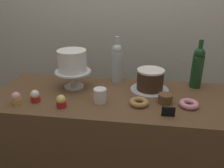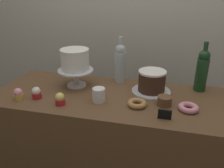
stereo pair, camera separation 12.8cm
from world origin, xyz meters
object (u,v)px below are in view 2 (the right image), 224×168
Objects in this scene: cake_stand_pedestal at (76,75)px; donut_pink at (188,108)px; cookie_stack at (165,101)px; white_layer_cake at (75,60)px; wine_bottle_clear at (121,62)px; coffee_cup_ceramic at (99,95)px; cupcake_vanilla at (36,93)px; cupcake_strawberry at (18,94)px; chocolate_round_cake at (152,81)px; price_sign_chalkboard at (165,114)px; wine_bottle_green at (202,70)px; cupcake_lemon at (60,99)px; donut_maple at (137,103)px.

cake_stand_pedestal reaches higher than donut_pink.
white_layer_cake is at bearing 166.60° from cookie_stack.
wine_bottle_clear reaches higher than coffee_cup_ceramic.
cupcake_strawberry is at bearing -156.09° from cupcake_vanilla.
white_layer_cake is 0.52m from chocolate_round_cake.
cake_stand_pedestal is at bearing 154.11° from price_sign_chalkboard.
cake_stand_pedestal is 0.74× the size of wine_bottle_green.
price_sign_chalkboard is at bearing -4.12° from cupcake_vanilla.
cupcake_lemon is at bearing -87.64° from cake_stand_pedestal.
donut_pink is at bearing -105.93° from wine_bottle_green.
white_layer_cake is 0.32m from coffee_cup_ceramic.
wine_bottle_clear reaches higher than cupcake_lemon.
cupcake_lemon is (0.01, -0.28, -0.05)m from cake_stand_pedestal.
cupcake_strawberry is 0.87× the size of coffee_cup_ceramic.
cupcake_strawberry is 0.11m from cupcake_vanilla.
white_layer_cake reaches higher than cupcake_vanilla.
wine_bottle_clear is 3.87× the size of cookie_stack.
wine_bottle_clear is at bearing 57.87° from cupcake_lemon.
wine_bottle_green is 4.38× the size of cupcake_strawberry.
coffee_cup_ceramic is (-0.52, -0.02, 0.03)m from donut_pink.
wine_bottle_clear is 1.00× the size of wine_bottle_green.
cake_stand_pedestal is 3.23× the size of cupcake_vanilla.
cake_stand_pedestal reaches higher than donut_maple.
cupcake_vanilla is 0.88× the size of cookie_stack.
wine_bottle_clear is at bearing 27.89° from cake_stand_pedestal.
cupcake_strawberry is at bearing -172.77° from donut_maple.
cake_stand_pedestal is 0.51m from chocolate_round_cake.
cookie_stack is at bearing 17.61° from donut_maple.
cookie_stack is 1.20× the size of price_sign_chalkboard.
chocolate_round_cake is at bearing 21.42° from cupcake_strawberry.
cake_stand_pedestal is 2.83× the size of coffee_cup_ceramic.
white_layer_cake reaches higher than price_sign_chalkboard.
cake_stand_pedestal is at bearing -90.00° from white_layer_cake.
cupcake_strawberry is 0.66× the size of donut_maple.
cupcake_lemon is 0.61m from cookie_stack.
coffee_cup_ceramic is (0.22, -0.19, -0.04)m from cake_stand_pedestal.
white_layer_cake is at bearing -152.11° from wine_bottle_clear.
coffee_cup_ceramic is at bearing -40.70° from white_layer_cake.
cookie_stack is 0.39m from coffee_cup_ceramic.
cake_stand_pedestal is at bearing -177.61° from chocolate_round_cake.
cookie_stack is at bearing -13.40° from cake_stand_pedestal.
coffee_cup_ceramic reaches higher than cupcake_lemon.
cake_stand_pedestal reaches higher than cupcake_vanilla.
cupcake_lemon is 0.23m from coffee_cup_ceramic.
wine_bottle_green is 3.87× the size of cookie_stack.
wine_bottle_green reaches higher than cupcake_vanilla.
wine_bottle_green is 0.49m from price_sign_chalkboard.
cake_stand_pedestal is 0.49m from donut_maple.
price_sign_chalkboard is (0.61, -0.30, -0.06)m from cake_stand_pedestal.
white_layer_cake reaches higher than cupcake_lemon.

